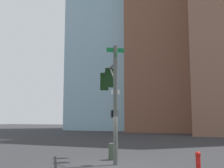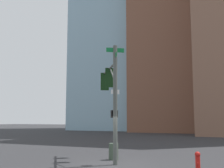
% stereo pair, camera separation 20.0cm
% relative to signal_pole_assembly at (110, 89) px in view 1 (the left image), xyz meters
% --- Properties ---
extents(ground_plane, '(200.00, 200.00, 0.00)m').
position_rel_signal_pole_assembly_xyz_m(ground_plane, '(0.85, 0.63, -4.09)').
color(ground_plane, '#2D2D30').
extents(signal_pole_assembly, '(4.12, 3.14, 6.36)m').
position_rel_signal_pole_assembly_xyz_m(signal_pole_assembly, '(0.00, 0.00, 0.00)').
color(signal_pole_assembly, '#4C514C').
rests_on(signal_pole_assembly, ground_plane).
extents(fire_hydrant, '(0.34, 0.26, 0.87)m').
position_rel_signal_pole_assembly_xyz_m(fire_hydrant, '(1.12, 4.94, -3.62)').
color(fire_hydrant, red).
rests_on(fire_hydrant, ground_plane).
extents(litter_bin, '(0.56, 0.56, 0.95)m').
position_rel_signal_pole_assembly_xyz_m(litter_bin, '(-0.57, -0.07, -3.62)').
color(litter_bin, '#384738').
rests_on(litter_bin, ground_plane).
extents(building_glass_tower, '(23.91, 23.98, 55.96)m').
position_rel_signal_pole_assembly_xyz_m(building_glass_tower, '(-49.27, -15.79, 23.89)').
color(building_glass_tower, '#8CB2C6').
rests_on(building_glass_tower, ground_plane).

